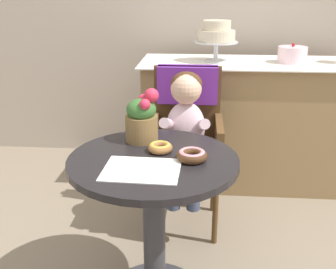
{
  "coord_description": "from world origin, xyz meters",
  "views": [
    {
      "loc": [
        0.19,
        -1.54,
        1.39
      ],
      "look_at": [
        0.05,
        0.15,
        0.77
      ],
      "focal_mm": 43.18,
      "sensor_mm": 36.0,
      "label": 1
    }
  ],
  "objects_px": {
    "flower_vase": "(142,118)",
    "tiered_cake_stand": "(216,35)",
    "round_layer_cake": "(292,55)",
    "donut_mid": "(192,155)",
    "wicker_chair": "(186,122)",
    "cafe_table": "(154,202)",
    "donut_front": "(160,147)",
    "seated_child": "(185,124)"
  },
  "relations": [
    {
      "from": "cafe_table",
      "to": "tiered_cake_stand",
      "type": "relative_size",
      "value": 2.4
    },
    {
      "from": "tiered_cake_stand",
      "to": "seated_child",
      "type": "bearing_deg",
      "value": -103.77
    },
    {
      "from": "cafe_table",
      "to": "round_layer_cake",
      "type": "height_order",
      "value": "round_layer_cake"
    },
    {
      "from": "donut_mid",
      "to": "flower_vase",
      "type": "height_order",
      "value": "flower_vase"
    },
    {
      "from": "donut_mid",
      "to": "flower_vase",
      "type": "bearing_deg",
      "value": 138.18
    },
    {
      "from": "flower_vase",
      "to": "round_layer_cake",
      "type": "height_order",
      "value": "round_layer_cake"
    },
    {
      "from": "seated_child",
      "to": "cafe_table",
      "type": "bearing_deg",
      "value": -101.09
    },
    {
      "from": "cafe_table",
      "to": "donut_mid",
      "type": "relative_size",
      "value": 5.66
    },
    {
      "from": "seated_child",
      "to": "donut_mid",
      "type": "distance_m",
      "value": 0.59
    },
    {
      "from": "wicker_chair",
      "to": "donut_mid",
      "type": "distance_m",
      "value": 0.75
    },
    {
      "from": "wicker_chair",
      "to": "flower_vase",
      "type": "xyz_separation_m",
      "value": [
        -0.19,
        -0.53,
        0.19
      ]
    },
    {
      "from": "seated_child",
      "to": "tiered_cake_stand",
      "type": "xyz_separation_m",
      "value": [
        0.18,
        0.72,
        0.41
      ]
    },
    {
      "from": "seated_child",
      "to": "flower_vase",
      "type": "bearing_deg",
      "value": -116.15
    },
    {
      "from": "donut_front",
      "to": "donut_mid",
      "type": "bearing_deg",
      "value": -30.34
    },
    {
      "from": "wicker_chair",
      "to": "round_layer_cake",
      "type": "relative_size",
      "value": 4.86
    },
    {
      "from": "seated_child",
      "to": "flower_vase",
      "type": "height_order",
      "value": "flower_vase"
    },
    {
      "from": "flower_vase",
      "to": "cafe_table",
      "type": "bearing_deg",
      "value": -69.54
    },
    {
      "from": "wicker_chair",
      "to": "flower_vase",
      "type": "distance_m",
      "value": 0.6
    },
    {
      "from": "donut_front",
      "to": "round_layer_cake",
      "type": "distance_m",
      "value": 1.47
    },
    {
      "from": "seated_child",
      "to": "tiered_cake_stand",
      "type": "relative_size",
      "value": 2.42
    },
    {
      "from": "cafe_table",
      "to": "donut_mid",
      "type": "bearing_deg",
      "value": -4.8
    },
    {
      "from": "cafe_table",
      "to": "wicker_chair",
      "type": "xyz_separation_m",
      "value": [
        0.11,
        0.73,
        0.13
      ]
    },
    {
      "from": "wicker_chair",
      "to": "donut_front",
      "type": "distance_m",
      "value": 0.68
    },
    {
      "from": "wicker_chair",
      "to": "donut_mid",
      "type": "height_order",
      "value": "wicker_chair"
    },
    {
      "from": "donut_front",
      "to": "tiered_cake_stand",
      "type": "height_order",
      "value": "tiered_cake_stand"
    },
    {
      "from": "tiered_cake_stand",
      "to": "round_layer_cake",
      "type": "relative_size",
      "value": 1.53
    },
    {
      "from": "wicker_chair",
      "to": "donut_mid",
      "type": "bearing_deg",
      "value": -87.99
    },
    {
      "from": "donut_mid",
      "to": "tiered_cake_stand",
      "type": "height_order",
      "value": "tiered_cake_stand"
    },
    {
      "from": "flower_vase",
      "to": "tiered_cake_stand",
      "type": "bearing_deg",
      "value": 71.76
    },
    {
      "from": "cafe_table",
      "to": "flower_vase",
      "type": "distance_m",
      "value": 0.38
    },
    {
      "from": "donut_mid",
      "to": "flower_vase",
      "type": "relative_size",
      "value": 0.51
    },
    {
      "from": "round_layer_cake",
      "to": "cafe_table",
      "type": "bearing_deg",
      "value": -122.06
    },
    {
      "from": "round_layer_cake",
      "to": "tiered_cake_stand",
      "type": "bearing_deg",
      "value": 179.45
    },
    {
      "from": "tiered_cake_stand",
      "to": "round_layer_cake",
      "type": "height_order",
      "value": "tiered_cake_stand"
    },
    {
      "from": "round_layer_cake",
      "to": "wicker_chair",
      "type": "bearing_deg",
      "value": -141.09
    },
    {
      "from": "seated_child",
      "to": "round_layer_cake",
      "type": "bearing_deg",
      "value": 45.85
    },
    {
      "from": "cafe_table",
      "to": "donut_front",
      "type": "xyz_separation_m",
      "value": [
        0.02,
        0.07,
        0.23
      ]
    },
    {
      "from": "flower_vase",
      "to": "round_layer_cake",
      "type": "bearing_deg",
      "value": 51.16
    },
    {
      "from": "cafe_table",
      "to": "flower_vase",
      "type": "relative_size",
      "value": 2.91
    },
    {
      "from": "seated_child",
      "to": "donut_front",
      "type": "xyz_separation_m",
      "value": [
        -0.09,
        -0.51,
        0.06
      ]
    },
    {
      "from": "tiered_cake_stand",
      "to": "round_layer_cake",
      "type": "bearing_deg",
      "value": -0.55
    },
    {
      "from": "donut_mid",
      "to": "wicker_chair",
      "type": "bearing_deg",
      "value": 93.73
    }
  ]
}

